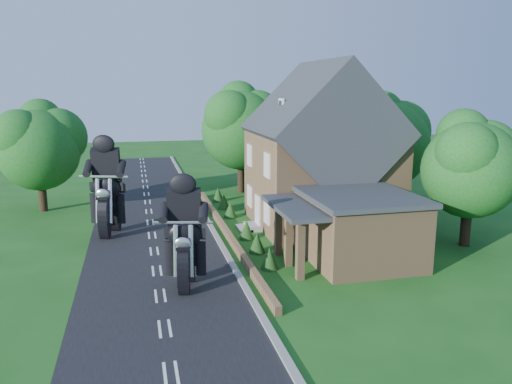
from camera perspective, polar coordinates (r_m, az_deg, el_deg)
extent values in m
plane|color=#174E16|center=(24.55, -11.26, -8.85)|extent=(120.00, 120.00, 0.00)
cube|color=black|center=(24.55, -11.26, -8.83)|extent=(7.00, 80.00, 0.02)
cube|color=gray|center=(24.91, -2.77, -8.18)|extent=(0.30, 80.00, 0.12)
cube|color=#95724C|center=(29.65, -3.38, -4.60)|extent=(0.30, 22.00, 0.40)
cube|color=#95724C|center=(31.59, 7.35, 1.57)|extent=(8.00, 8.00, 6.00)
cube|color=#292D31|center=(31.20, 7.50, 7.00)|extent=(8.48, 8.64, 8.48)
cube|color=#95724C|center=(31.87, 11.10, 12.74)|extent=(0.60, 0.90, 1.60)
cube|color=white|center=(30.27, 2.91, 9.78)|extent=(0.12, 0.80, 0.90)
cube|color=black|center=(30.25, 2.80, 9.78)|extent=(0.04, 0.55, 0.65)
cube|color=white|center=(30.80, 0.18, -2.31)|extent=(0.10, 1.10, 2.10)
cube|color=gray|center=(30.96, -0.43, -3.96)|extent=(0.80, 1.60, 0.30)
cube|color=gray|center=(30.87, -1.34, -4.15)|extent=(0.80, 1.60, 0.15)
cube|color=white|center=(28.60, 1.24, -2.29)|extent=(0.10, 1.10, 1.40)
cube|color=black|center=(28.60, 1.20, -2.29)|extent=(0.04, 0.92, 1.22)
cube|color=white|center=(32.76, -0.74, -0.46)|extent=(0.10, 1.10, 1.40)
cube|color=black|center=(32.76, -0.78, -0.46)|extent=(0.04, 0.92, 1.22)
cube|color=white|center=(28.06, 1.27, 3.07)|extent=(0.10, 1.10, 1.40)
cube|color=black|center=(28.06, 1.23, 3.06)|extent=(0.04, 0.92, 1.22)
cube|color=white|center=(32.29, -0.75, 4.23)|extent=(0.10, 1.10, 1.40)
cube|color=black|center=(32.29, -0.79, 4.22)|extent=(0.04, 0.92, 1.22)
cube|color=#95724C|center=(25.62, 11.67, -4.22)|extent=(5.00, 5.60, 3.20)
cube|color=#292D31|center=(25.21, 11.83, -0.46)|extent=(5.30, 5.94, 0.24)
cube|color=#292D31|center=(24.14, 5.13, -1.70)|extent=(2.60, 5.32, 0.22)
cube|color=#95724C|center=(22.74, 5.08, -6.62)|extent=(0.35, 0.35, 2.80)
cube|color=#95724C|center=(24.36, 3.72, -5.33)|extent=(0.35, 0.35, 2.80)
cube|color=#95724C|center=(26.01, 2.53, -4.19)|extent=(0.35, 0.35, 2.80)
cylinder|color=black|center=(29.91, 23.22, -3.03)|extent=(0.56, 0.56, 2.80)
sphere|color=#164E19|center=(29.36, 23.67, 2.32)|extent=(5.20, 5.20, 5.20)
sphere|color=#164E19|center=(30.38, 24.97, 3.99)|extent=(3.74, 3.74, 3.74)
sphere|color=#164E19|center=(28.06, 23.32, 4.10)|extent=(3.22, 3.22, 3.22)
sphere|color=#164E19|center=(30.03, 22.92, 6.08)|extent=(2.86, 2.86, 2.86)
cylinder|color=black|center=(36.59, 14.69, 0.30)|extent=(0.56, 0.56, 3.00)
sphere|color=#164E19|center=(36.11, 14.95, 5.20)|extent=(6.00, 6.00, 6.00)
sphere|color=#164E19|center=(37.21, 16.42, 6.69)|extent=(4.32, 4.32, 4.32)
sphere|color=#164E19|center=(34.72, 14.23, 6.97)|extent=(3.72, 3.72, 3.72)
sphere|color=#164E19|center=(37.05, 14.37, 8.65)|extent=(3.30, 3.30, 3.30)
cylinder|color=black|center=(42.23, 6.91, 2.52)|extent=(0.56, 0.56, 3.60)
sphere|color=#164E19|center=(41.79, 7.03, 7.64)|extent=(7.20, 7.20, 7.20)
sphere|color=#164E19|center=(42.99, 8.78, 9.15)|extent=(5.18, 5.18, 5.18)
sphere|color=#164E19|center=(40.26, 5.93, 9.56)|extent=(4.46, 4.46, 4.46)
sphere|color=#164E19|center=(43.07, 6.56, 11.13)|extent=(3.96, 3.96, 3.96)
cylinder|color=black|center=(41.51, -1.37, 2.30)|extent=(0.56, 0.56, 3.40)
sphere|color=#164E19|center=(41.08, -1.40, 7.07)|extent=(6.40, 6.40, 6.40)
sphere|color=#164E19|center=(41.96, 0.35, 8.48)|extent=(4.61, 4.61, 4.61)
sphere|color=#164E19|center=(39.83, -2.70, 8.75)|extent=(3.97, 3.97, 3.97)
sphere|color=#164E19|center=(42.22, -1.65, 10.24)|extent=(3.52, 3.52, 3.52)
cylinder|color=black|center=(38.20, -22.88, 0.07)|extent=(0.56, 0.56, 2.80)
sphere|color=#164E19|center=(37.76, -23.24, 4.44)|extent=(5.60, 5.60, 5.60)
sphere|color=#164E19|center=(38.04, -21.33, 5.91)|extent=(4.03, 4.03, 4.03)
sphere|color=#164E19|center=(37.00, -25.09, 5.90)|extent=(3.47, 3.47, 3.47)
sphere|color=#164E19|center=(38.68, -23.07, 7.53)|extent=(3.08, 3.08, 3.08)
cone|color=#143811|center=(24.18, 1.55, -7.56)|extent=(0.90, 0.90, 1.10)
cone|color=#143811|center=(26.47, 0.12, -5.82)|extent=(0.90, 0.90, 1.10)
cone|color=#143811|center=(28.80, -1.07, -4.35)|extent=(0.90, 0.90, 1.10)
cone|color=#143811|center=(33.53, -2.94, -2.03)|extent=(0.90, 0.90, 1.10)
cone|color=#143811|center=(35.93, -3.69, -1.10)|extent=(0.90, 0.90, 1.10)
cone|color=#143811|center=(38.33, -4.35, -0.28)|extent=(0.90, 0.90, 1.10)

